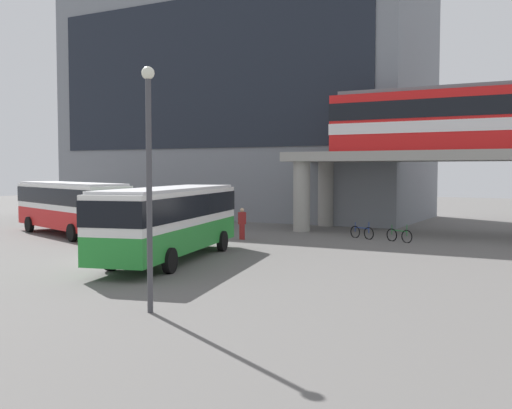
# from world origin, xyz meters

# --- Properties ---
(ground_plane) EXTENTS (120.00, 120.00, 0.00)m
(ground_plane) POSITION_xyz_m (0.00, 10.00, 0.00)
(ground_plane) COLOR #605E5B
(station_building) EXTENTS (31.34, 12.85, 21.11)m
(station_building) POSITION_xyz_m (-8.90, 26.03, 10.56)
(station_building) COLOR slate
(station_building) RESTS_ON ground_plane
(bus_main) EXTENTS (5.11, 11.33, 3.22)m
(bus_main) POSITION_xyz_m (2.00, 0.90, 1.99)
(bus_main) COLOR #268C33
(bus_main) RESTS_ON ground_plane
(bus_secondary) EXTENTS (11.21, 6.37, 3.22)m
(bus_secondary) POSITION_xyz_m (-9.49, 6.28, 1.99)
(bus_secondary) COLOR red
(bus_secondary) RESTS_ON ground_plane
(bicycle_green) EXTENTS (1.66, 0.79, 1.04)m
(bicycle_green) POSITION_xyz_m (8.94, 12.57, 0.36)
(bicycle_green) COLOR black
(bicycle_green) RESTS_ON ground_plane
(bicycle_blue) EXTENTS (1.67, 0.76, 1.04)m
(bicycle_blue) POSITION_xyz_m (6.59, 13.16, 0.36)
(bicycle_blue) COLOR black
(bicycle_blue) RESTS_ON ground_plane
(pedestrian_walking_across) EXTENTS (0.44, 0.48, 1.81)m
(pedestrian_walking_across) POSITION_xyz_m (0.68, 9.47, 0.86)
(pedestrian_walking_across) COLOR maroon
(pedestrian_walking_across) RESTS_ON ground_plane
(lamp_post) EXTENTS (0.36, 0.36, 6.83)m
(lamp_post) POSITION_xyz_m (7.33, -7.25, 3.99)
(lamp_post) COLOR #3F3F44
(lamp_post) RESTS_ON ground_plane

